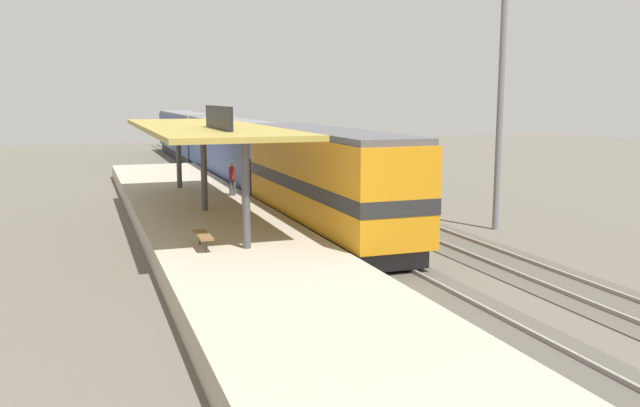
{
  "coord_description": "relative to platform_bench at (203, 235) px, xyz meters",
  "views": [
    {
      "loc": [
        -9.72,
        -29.67,
        5.99
      ],
      "look_at": [
        -1.38,
        -6.34,
        2.0
      ],
      "focal_mm": 37.65,
      "sensor_mm": 36.0,
      "label": 1
    }
  ],
  "objects": [
    {
      "name": "locomotive",
      "position": [
        6.0,
        4.41,
        1.07
      ],
      "size": [
        2.93,
        14.43,
        4.44
      ],
      "color": "#28282D",
      "rests_on": "track_near"
    },
    {
      "name": "station_canopy",
      "position": [
        1.4,
        7.47,
        3.19
      ],
      "size": [
        5.2,
        18.0,
        4.7
      ],
      "color": "#47474C",
      "rests_on": "platform"
    },
    {
      "name": "person_waiting",
      "position": [
        3.56,
        11.64,
        0.51
      ],
      "size": [
        0.34,
        0.34,
        1.71
      ],
      "color": "#4C4C51",
      "rests_on": "platform"
    },
    {
      "name": "passenger_carriage_rear",
      "position": [
        6.0,
        43.21,
        0.97
      ],
      "size": [
        2.9,
        20.0,
        4.24
      ],
      "color": "#28282D",
      "rests_on": "track_near"
    },
    {
      "name": "track_near",
      "position": [
        6.0,
        7.56,
        -1.31
      ],
      "size": [
        3.2,
        110.0,
        0.16
      ],
      "color": "#4E4941",
      "rests_on": "ground"
    },
    {
      "name": "platform",
      "position": [
        1.4,
        7.56,
        -0.89
      ],
      "size": [
        6.0,
        44.0,
        0.9
      ],
      "primitive_type": "cube",
      "color": "#A89E89",
      "rests_on": "ground"
    },
    {
      "name": "light_mast",
      "position": [
        13.8,
        3.29,
        7.05
      ],
      "size": [
        1.1,
        1.1,
        11.7
      ],
      "color": "slate",
      "rests_on": "ground"
    },
    {
      "name": "platform_bench",
      "position": [
        0.0,
        0.0,
        0.0
      ],
      "size": [
        0.44,
        1.7,
        0.5
      ],
      "color": "#333338",
      "rests_on": "platform"
    },
    {
      "name": "track_far",
      "position": [
        10.6,
        7.56,
        -1.31
      ],
      "size": [
        3.2,
        110.0,
        0.16
      ],
      "color": "#4E4941",
      "rests_on": "ground"
    },
    {
      "name": "passenger_carriage_front",
      "position": [
        6.0,
        22.41,
        0.97
      ],
      "size": [
        2.9,
        20.0,
        4.24
      ],
      "color": "#28282D",
      "rests_on": "track_near"
    },
    {
      "name": "ground_plane",
      "position": [
        8.0,
        7.56,
        -1.34
      ],
      "size": [
        120.0,
        120.0,
        0.0
      ],
      "primitive_type": "plane",
      "color": "#5B564C"
    }
  ]
}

